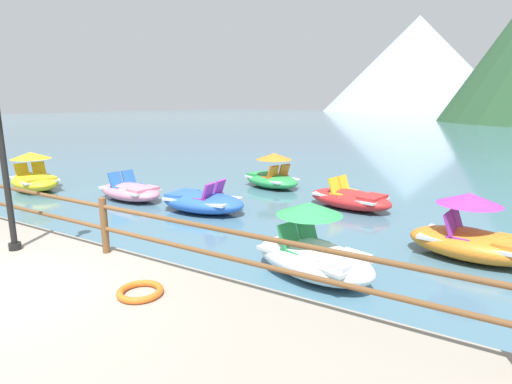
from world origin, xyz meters
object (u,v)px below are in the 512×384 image
pedal_boat_3 (313,252)px  pedal_boat_4 (202,201)px  pedal_boat_1 (130,191)px  pedal_boat_5 (272,176)px  pedal_boat_7 (350,199)px  pedal_boat_6 (472,237)px  pedal_boat_2 (34,177)px  life_ring (140,292)px

pedal_boat_3 → pedal_boat_4: (-4.21, 2.30, -0.14)m
pedal_boat_1 → pedal_boat_3: 7.31m
pedal_boat_3 → pedal_boat_5: 7.43m
pedal_boat_4 → pedal_boat_7: bearing=36.5°
pedal_boat_6 → pedal_boat_3: bearing=-134.2°
pedal_boat_3 → pedal_boat_6: 3.18m
pedal_boat_1 → pedal_boat_2: (-3.80, -0.70, 0.17)m
pedal_boat_7 → pedal_boat_3: bearing=-78.7°
pedal_boat_1 → pedal_boat_2: pedal_boat_2 is taller
pedal_boat_4 → pedal_boat_3: bearing=-28.6°
pedal_boat_5 → pedal_boat_7: size_ratio=0.95×
pedal_boat_1 → pedal_boat_4: pedal_boat_4 is taller
pedal_boat_3 → pedal_boat_4: bearing=151.4°
pedal_boat_4 → pedal_boat_1: bearing=-179.2°
life_ring → pedal_boat_1: 7.40m
life_ring → pedal_boat_4: bearing=120.4°
pedal_boat_4 → pedal_boat_5: bearing=89.9°
life_ring → pedal_boat_4: 5.65m
life_ring → pedal_boat_5: (-2.85, 8.70, -0.05)m
life_ring → pedal_boat_7: 7.31m
pedal_boat_7 → life_ring: bearing=-93.3°
life_ring → pedal_boat_2: pedal_boat_2 is taller
pedal_boat_5 → pedal_boat_3: bearing=-55.5°
pedal_boat_3 → pedal_boat_7: 4.81m
pedal_boat_6 → pedal_boat_2: bearing=-176.8°
life_ring → pedal_boat_5: bearing=108.1°
pedal_boat_2 → life_ring: bearing=-23.7°
pedal_boat_1 → pedal_boat_2: 3.87m
life_ring → pedal_boat_3: bearing=62.2°
pedal_boat_3 → pedal_boat_5: size_ratio=1.00×
pedal_boat_3 → pedal_boat_4: 4.80m
pedal_boat_1 → pedal_boat_5: size_ratio=0.99×
pedal_boat_2 → pedal_boat_5: (6.55, 4.56, -0.03)m
pedal_boat_1 → pedal_boat_5: pedal_boat_5 is taller
pedal_boat_5 → pedal_boat_1: bearing=-125.4°
pedal_boat_4 → pedal_boat_6: (6.43, -0.02, 0.13)m
pedal_boat_3 → pedal_boat_5: bearing=124.5°
life_ring → pedal_boat_7: bearing=86.7°
pedal_boat_4 → pedal_boat_2: bearing=-173.6°
pedal_boat_3 → pedal_boat_5: (-4.20, 6.12, -0.03)m
pedal_boat_3 → pedal_boat_6: pedal_boat_3 is taller
life_ring → pedal_boat_2: 10.27m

